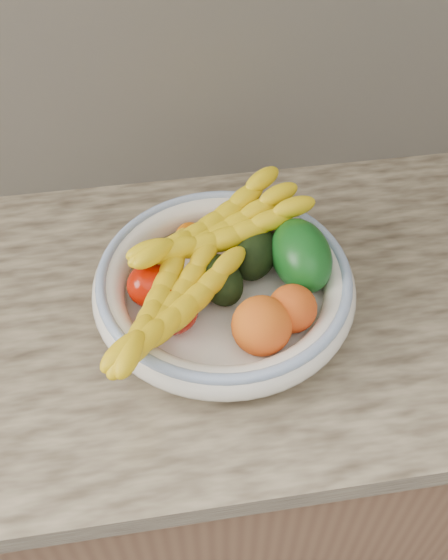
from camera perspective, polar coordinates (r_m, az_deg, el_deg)
kitchen_counter at (r=1.34m, az=-0.17°, el=-13.52°), size 2.44×0.66×1.40m
fruit_bowl at (r=0.93m, az=0.00°, el=-0.47°), size 0.39×0.39×0.08m
clementine_back_left at (r=0.99m, az=-3.13°, el=4.00°), size 0.06×0.06×0.04m
clementine_back_right at (r=1.00m, az=1.03°, el=4.66°), size 0.06×0.06×0.05m
tomato_left at (r=0.91m, az=-6.71°, el=-0.47°), size 0.09×0.09×0.06m
tomato_near_left at (r=0.88m, az=-4.74°, el=-2.74°), size 0.10×0.10×0.07m
avocado_center at (r=0.91m, az=-0.36°, el=0.02°), size 0.08×0.10×0.06m
avocado_right at (r=0.95m, az=2.79°, el=2.46°), size 0.10×0.12×0.07m
green_mango at (r=0.94m, az=7.04°, el=2.25°), size 0.12×0.14×0.11m
peach_front at (r=0.86m, az=3.47°, el=-4.19°), size 0.11×0.11×0.08m
peach_right at (r=0.88m, az=6.26°, el=-2.61°), size 0.09×0.09×0.07m
banana_bunch_back at (r=0.94m, az=-0.58°, el=4.21°), size 0.33×0.24×0.09m
banana_bunch_front at (r=0.85m, az=-5.06°, el=-2.79°), size 0.27×0.31×0.08m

